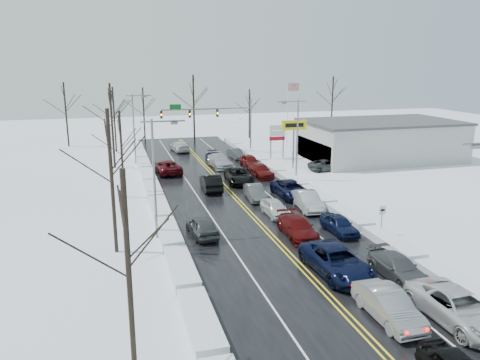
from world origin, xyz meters
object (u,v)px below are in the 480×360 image
object	(u,v)px
dealership_building	(380,140)
oncoming_car_0	(211,190)
traffic_signal_mast	(217,116)
flagpole	(288,109)
tires_plus_sign	(294,128)

from	to	relation	value
dealership_building	oncoming_car_0	bearing A→B (deg)	-159.25
oncoming_car_0	traffic_signal_mast	bearing A→B (deg)	-101.74
flagpole	oncoming_car_0	xyz separation A→B (m)	(-16.87, -21.73, -5.93)
flagpole	traffic_signal_mast	bearing A→B (deg)	-170.27
traffic_signal_mast	dealership_building	size ratio (longest dim) A/B	0.65
traffic_signal_mast	dealership_building	distance (m)	23.01
traffic_signal_mast	oncoming_car_0	bearing A→B (deg)	-104.63
dealership_building	tires_plus_sign	bearing A→B (deg)	-171.53
traffic_signal_mast	flagpole	bearing A→B (deg)	9.73
tires_plus_sign	oncoming_car_0	size ratio (longest dim) A/B	1.16
traffic_signal_mast	dealership_building	bearing A→B (deg)	-25.95
tires_plus_sign	oncoming_car_0	distance (m)	15.28
traffic_signal_mast	oncoming_car_0	size ratio (longest dim) A/B	2.57
tires_plus_sign	dealership_building	xyz separation A→B (m)	(13.48, 2.01, -2.34)
dealership_building	oncoming_car_0	xyz separation A→B (m)	(-25.68, -9.73, -2.66)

